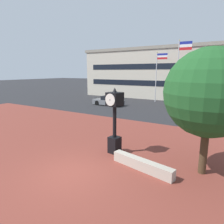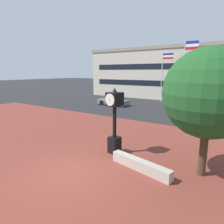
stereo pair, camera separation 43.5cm
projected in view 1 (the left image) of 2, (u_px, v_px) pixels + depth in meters
ground_plane at (73, 173)px, 8.98m from camera, size 200.00×200.00×0.00m
plaza_brick_paving at (110, 149)px, 11.64m from camera, size 44.00×14.35×0.01m
planter_wall at (142, 165)px, 9.22m from camera, size 3.21×1.06×0.50m
street_clock at (115, 119)px, 10.80m from camera, size 0.84×0.88×3.69m
plaza_tree at (215, 95)px, 8.26m from camera, size 4.08×3.80×5.55m
car_street_near at (109, 101)px, 26.84m from camera, size 4.32×1.98×1.28m
car_street_far at (209, 116)px, 17.90m from camera, size 4.30×2.14×1.28m
flagpole_primary at (157, 73)px, 29.09m from camera, size 1.60×0.14×7.38m
flagpole_secondary at (179, 66)px, 27.31m from camera, size 1.76×0.14×8.80m
civic_building at (175, 73)px, 35.99m from camera, size 30.90×13.38×8.50m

